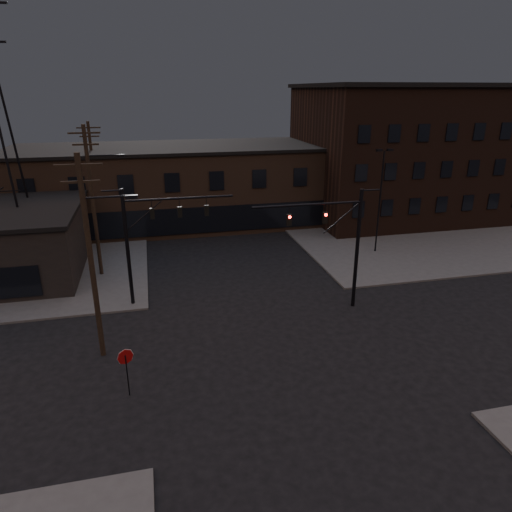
{
  "coord_description": "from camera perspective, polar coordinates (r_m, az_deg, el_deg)",
  "views": [
    {
      "loc": [
        -6.28,
        -21.15,
        13.75
      ],
      "look_at": [
        0.16,
        6.22,
        3.5
      ],
      "focal_mm": 32.0,
      "sensor_mm": 36.0,
      "label": 1
    }
  ],
  "objects": [
    {
      "name": "sidewalk_ne",
      "position": [
        53.37,
        19.35,
        4.04
      ],
      "size": [
        30.0,
        30.0,
        0.15
      ],
      "primitive_type": "cube",
      "color": "#474744",
      "rests_on": "ground"
    },
    {
      "name": "building_right",
      "position": [
        55.39,
        17.98,
        12.09
      ],
      "size": [
        22.0,
        16.0,
        14.0
      ],
      "primitive_type": "cube",
      "color": "black",
      "rests_on": "ground"
    },
    {
      "name": "stop_sign",
      "position": [
        22.63,
        -15.95,
        -12.59
      ],
      "size": [
        0.72,
        0.33,
        2.48
      ],
      "color": "black",
      "rests_on": "ground"
    },
    {
      "name": "traffic_signal_near",
      "position": [
        29.51,
        10.65,
        2.29
      ],
      "size": [
        7.12,
        0.24,
        8.0
      ],
      "color": "black",
      "rests_on": "ground"
    },
    {
      "name": "utility_pole_far",
      "position": [
        48.1,
        -19.56,
        9.37
      ],
      "size": [
        2.2,
        0.28,
        11.0
      ],
      "color": "black",
      "rests_on": "ground"
    },
    {
      "name": "traffic_signal_far",
      "position": [
        30.43,
        -13.52,
        2.78
      ],
      "size": [
        7.12,
        0.24,
        8.0
      ],
      "color": "black",
      "rests_on": "ground"
    },
    {
      "name": "utility_pole_mid",
      "position": [
        36.2,
        -19.67,
        6.71
      ],
      "size": [
        3.7,
        0.28,
        11.5
      ],
      "color": "black",
      "rests_on": "ground"
    },
    {
      "name": "building_row",
      "position": [
        50.5,
        -5.93,
        8.8
      ],
      "size": [
        40.0,
        12.0,
        8.0
      ],
      "primitive_type": "cube",
      "color": "#4B3628",
      "rests_on": "ground"
    },
    {
      "name": "parked_car_lot_b",
      "position": [
        50.66,
        18.31,
        4.23
      ],
      "size": [
        4.85,
        2.44,
        1.35
      ],
      "primitive_type": "imported",
      "rotation": [
        0.0,
        0.0,
        1.69
      ],
      "color": "silver",
      "rests_on": "sidewalk_ne"
    },
    {
      "name": "parked_car_lot_a",
      "position": [
        48.06,
        12.22,
        4.05
      ],
      "size": [
        4.68,
        3.04,
        1.48
      ],
      "primitive_type": "imported",
      "rotation": [
        0.0,
        0.0,
        1.89
      ],
      "color": "black",
      "rests_on": "sidewalk_ne"
    },
    {
      "name": "ground",
      "position": [
        25.99,
        2.85,
        -11.93
      ],
      "size": [
        140.0,
        140.0,
        0.0
      ],
      "primitive_type": "plane",
      "color": "black",
      "rests_on": "ground"
    },
    {
      "name": "car_crossing",
      "position": [
        48.72,
        -4.25,
        4.43
      ],
      "size": [
        2.31,
        4.39,
        1.38
      ],
      "primitive_type": "imported",
      "rotation": [
        0.0,
        0.0,
        0.22
      ],
      "color": "black",
      "rests_on": "ground"
    },
    {
      "name": "utility_pole_near",
      "position": [
        24.65,
        -19.87,
        0.15
      ],
      "size": [
        3.7,
        0.28,
        11.0
      ],
      "color": "black",
      "rests_on": "ground"
    },
    {
      "name": "lot_light_b",
      "position": [
        48.15,
        18.91,
        9.12
      ],
      "size": [
        1.5,
        0.28,
        9.14
      ],
      "color": "black",
      "rests_on": "ground"
    },
    {
      "name": "lot_light_a",
      "position": [
        40.92,
        15.31,
        7.72
      ],
      "size": [
        1.5,
        0.28,
        9.14
      ],
      "color": "black",
      "rests_on": "ground"
    }
  ]
}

